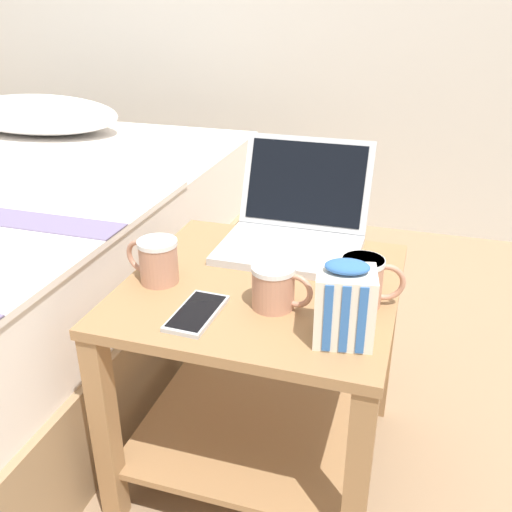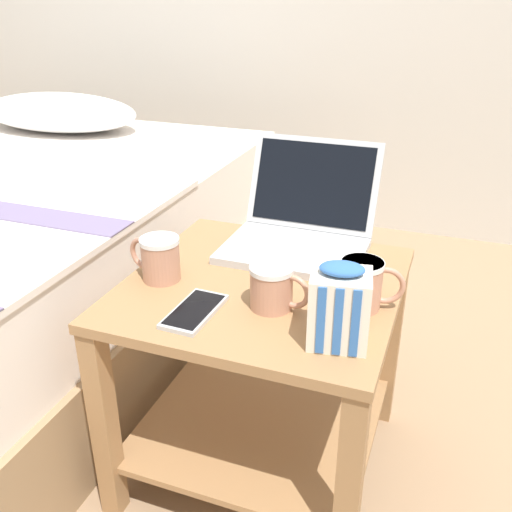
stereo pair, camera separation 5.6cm
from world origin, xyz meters
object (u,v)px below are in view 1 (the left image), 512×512
at_px(laptop, 295,227).
at_px(mug_front_left, 364,280).
at_px(mug_front_right, 157,259).
at_px(snack_bag, 344,304).
at_px(mug_mid_center, 275,284).
at_px(cell_phone, 197,313).

height_order(laptop, mug_front_left, laptop).
bearing_deg(mug_front_right, snack_bag, -14.24).
bearing_deg(mug_mid_center, mug_front_left, 20.58).
bearing_deg(mug_front_left, snack_bag, -97.12).
xyz_separation_m(mug_mid_center, snack_bag, (0.14, -0.07, 0.02)).
relative_size(mug_front_right, cell_phone, 0.80).
relative_size(laptop, cell_phone, 2.09).
relative_size(mug_front_left, mug_front_right, 1.01).
height_order(laptop, mug_front_right, laptop).
xyz_separation_m(mug_front_right, mug_mid_center, (0.26, -0.03, -0.00)).
distance_m(mug_mid_center, snack_bag, 0.16).
height_order(mug_front_left, mug_mid_center, mug_front_left).
distance_m(mug_mid_center, cell_phone, 0.16).
bearing_deg(cell_phone, snack_bag, 0.31).
xyz_separation_m(mug_front_left, mug_front_right, (-0.43, -0.03, -0.00)).
bearing_deg(mug_front_left, laptop, 129.38).
relative_size(mug_front_left, mug_mid_center, 1.01).
relative_size(laptop, mug_front_right, 2.62).
bearing_deg(snack_bag, mug_front_right, 165.76).
bearing_deg(mug_mid_center, cell_phone, -150.59).
distance_m(mug_front_right, mug_mid_center, 0.27).
relative_size(laptop, mug_front_left, 2.60).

